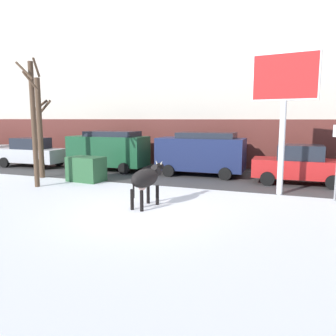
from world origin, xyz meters
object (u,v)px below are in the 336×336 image
(pedestrian_far_left, at_px, (82,149))
(bare_tree_right_lot, at_px, (34,121))
(dumpster, at_px, (86,169))
(car_darkgreen_van, at_px, (109,149))
(pedestrian_near_billboard, at_px, (107,150))
(bare_tree_left_lot, at_px, (40,127))
(billboard, at_px, (285,85))
(pedestrian_by_cars, at_px, (80,149))
(car_navy_van, at_px, (201,153))
(car_red_sedan, at_px, (299,165))
(cow_black, at_px, (146,179))
(car_silver_sedan, at_px, (32,153))

(pedestrian_far_left, bearing_deg, bare_tree_right_lot, -67.85)
(bare_tree_right_lot, relative_size, dumpster, 3.29)
(car_darkgreen_van, xyz_separation_m, pedestrian_near_billboard, (-1.79, 2.84, -0.36))
(pedestrian_far_left, height_order, dumpster, pedestrian_far_left)
(bare_tree_left_lot, height_order, bare_tree_right_lot, bare_tree_right_lot)
(car_darkgreen_van, xyz_separation_m, pedestrian_far_left, (-3.89, 2.84, -0.36))
(car_darkgreen_van, height_order, bare_tree_right_lot, bare_tree_right_lot)
(billboard, xyz_separation_m, pedestrian_by_cars, (-13.72, 5.94, -3.43))
(car_navy_van, xyz_separation_m, pedestrian_by_cars, (-9.56, 2.68, -0.36))
(billboard, height_order, bare_tree_right_lot, bare_tree_right_lot)
(bare_tree_left_lot, bearing_deg, car_darkgreen_van, 58.74)
(bare_tree_left_lot, bearing_deg, car_navy_van, 24.61)
(car_red_sedan, bearing_deg, car_darkgreen_van, 177.20)
(billboard, distance_m, bare_tree_right_lot, 10.62)
(cow_black, bearing_deg, billboard, 40.59)
(pedestrian_near_billboard, height_order, bare_tree_right_lot, bare_tree_right_lot)
(car_navy_van, relative_size, dumpster, 2.72)
(billboard, bearing_deg, bare_tree_left_lot, -178.91)
(bare_tree_left_lot, bearing_deg, billboard, 1.09)
(car_darkgreen_van, relative_size, bare_tree_left_lot, 0.91)
(car_navy_van, relative_size, bare_tree_left_lot, 0.91)
(pedestrian_near_billboard, distance_m, pedestrian_by_cars, 2.20)
(car_red_sedan, xyz_separation_m, bare_tree_right_lot, (-11.03, -4.84, 2.04))
(cow_black, height_order, car_navy_van, car_navy_van)
(pedestrian_near_billboard, height_order, bare_tree_left_lot, bare_tree_left_lot)
(car_silver_sedan, height_order, dumpster, car_silver_sedan)
(car_navy_van, distance_m, bare_tree_left_lot, 8.46)
(car_silver_sedan, distance_m, car_navy_van, 10.98)
(cow_black, xyz_separation_m, pedestrian_by_cars, (-9.45, 9.59, -0.11))
(car_darkgreen_van, height_order, dumpster, car_darkgreen_van)
(car_navy_van, distance_m, pedestrian_near_billboard, 7.84)
(cow_black, bearing_deg, pedestrian_far_left, 134.27)
(billboard, xyz_separation_m, pedestrian_far_left, (-13.62, 5.94, -3.43))
(car_silver_sedan, distance_m, pedestrian_far_left, 3.56)
(pedestrian_near_billboard, distance_m, bare_tree_left_lot, 6.40)
(pedestrian_by_cars, bearing_deg, car_navy_van, -15.68)
(car_darkgreen_van, bearing_deg, pedestrian_by_cars, 144.57)
(billboard, distance_m, bare_tree_left_lot, 11.87)
(billboard, bearing_deg, pedestrian_far_left, 156.45)
(pedestrian_near_billboard, xyz_separation_m, dumpster, (2.52, -6.23, -0.28))
(cow_black, xyz_separation_m, bare_tree_right_lot, (-6.02, 1.41, 1.96))
(billboard, xyz_separation_m, dumpster, (-9.00, -0.29, -3.71))
(billboard, relative_size, pedestrian_far_left, 3.21)
(car_navy_van, distance_m, bare_tree_right_lot, 8.41)
(bare_tree_left_lot, height_order, dumpster, bare_tree_left_lot)
(pedestrian_near_billboard, xyz_separation_m, bare_tree_left_lot, (-0.23, -6.16, 1.73))
(car_navy_van, height_order, bare_tree_right_lot, bare_tree_right_lot)
(pedestrian_near_billboard, relative_size, pedestrian_far_left, 1.00)
(car_silver_sedan, height_order, car_darkgreen_van, car_darkgreen_van)
(bare_tree_left_lot, bearing_deg, pedestrian_far_left, 106.90)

